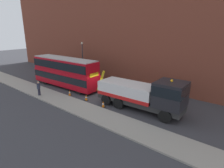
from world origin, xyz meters
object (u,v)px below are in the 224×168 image
Objects in this scene: traffic_cone_midway at (86,98)px; traffic_cone_near_bus at (70,93)px; recovery_tow_truck at (143,94)px; double_decker_bus at (65,71)px; street_lamp at (83,57)px; traffic_cone_near_truck at (103,104)px; pedestrian_onlooker at (39,89)px.

traffic_cone_near_bus is at bearing -175.23° from traffic_cone_midway.
double_decker_bus is at bearing 177.70° from recovery_tow_truck.
street_lamp is at bearing 126.92° from traffic_cone_near_bus.
traffic_cone_near_truck is 13.15m from street_lamp.
traffic_cone_midway is 1.00× the size of traffic_cone_near_truck.
double_decker_bus reaches higher than traffic_cone_midway.
pedestrian_onlooker is (-11.72, -4.51, -0.77)m from recovery_tow_truck.
traffic_cone_midway is at bearing 175.60° from traffic_cone_near_truck.
traffic_cone_near_truck is at bearing -152.12° from recovery_tow_truck.
traffic_cone_near_bus is (3.46, -2.03, -1.89)m from double_decker_bus.
street_lamp is at bearing 107.20° from double_decker_bus.
traffic_cone_near_bus is at bearing -32.80° from double_decker_bus.
recovery_tow_truck is at bearing 16.10° from traffic_cone_midway.
traffic_cone_near_bus is 0.12× the size of street_lamp.
traffic_cone_near_truck is (2.82, -0.22, 0.00)m from traffic_cone_midway.
pedestrian_onlooker reaches higher than traffic_cone_near_truck.
traffic_cone_midway is (-6.32, -1.82, -1.42)m from recovery_tow_truck.
traffic_cone_near_truck is (-3.50, -2.04, -1.42)m from recovery_tow_truck.
traffic_cone_midway and traffic_cone_near_truck have the same top height.
pedestrian_onlooker is at bearing -163.29° from traffic_cone_near_truck.
recovery_tow_truck is 15.14m from street_lamp.
traffic_cone_midway is 10.83m from street_lamp.
traffic_cone_midway is 0.12× the size of street_lamp.
street_lamp is (-7.91, 6.70, 3.13)m from traffic_cone_midway.
pedestrian_onlooker reaches higher than traffic_cone_midway.
recovery_tow_truck reaches higher than traffic_cone_near_truck.
pedestrian_onlooker is 2.38× the size of traffic_cone_near_bus.
street_lamp is (-10.74, 6.91, 3.13)m from traffic_cone_near_truck.
double_decker_bus reaches higher than traffic_cone_near_bus.
pedestrian_onlooker is at bearing -137.56° from traffic_cone_near_bus.
recovery_tow_truck is at bearing -17.02° from pedestrian_onlooker.
recovery_tow_truck is 9.37m from traffic_cone_near_bus.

